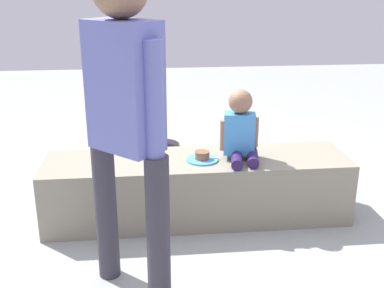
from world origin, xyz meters
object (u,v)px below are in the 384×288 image
water_bottle_near_gift (270,168)px  cake_plate (202,157)px  child_seated (241,129)px  cake_box_white (243,147)px  handbag_black_leather (81,174)px  gift_bag (115,153)px  party_cup_red (235,163)px  adult_standing (126,108)px  water_bottle_far_side (157,175)px

water_bottle_near_gift → cake_plate: bearing=-136.2°
child_seated → cake_box_white: 1.45m
handbag_black_leather → gift_bag: bearing=53.5°
party_cup_red → handbag_black_leather: handbag_black_leather is taller
adult_standing → cake_plate: adult_standing is taller
water_bottle_near_gift → gift_bag: bearing=163.4°
adult_standing → child_seated: bearing=45.8°
water_bottle_near_gift → party_cup_red: water_bottle_near_gift is taller
water_bottle_near_gift → water_bottle_far_side: 0.97m
water_bottle_far_side → handbag_black_leather: bearing=172.9°
gift_bag → cake_plate: bearing=-57.5°
cake_box_white → party_cup_red: bearing=-111.8°
child_seated → handbag_black_leather: bearing=150.3°
water_bottle_near_gift → handbag_black_leather: (-1.59, 0.04, 0.00)m
gift_bag → water_bottle_near_gift: size_ratio=1.51×
water_bottle_far_side → handbag_black_leather: size_ratio=0.67×
adult_standing → party_cup_red: 2.12m
adult_standing → cake_plate: (0.47, 0.75, -0.56)m
gift_bag → handbag_black_leather: bearing=-126.5°
cake_plate → gift_bag: 1.27m
cake_box_white → handbag_black_leather: (-1.48, -0.61, 0.04)m
party_cup_red → cake_box_white: bearing=68.2°
child_seated → water_bottle_far_side: size_ratio=2.39×
child_seated → water_bottle_near_gift: size_ratio=2.24×
cake_plate → party_cup_red: size_ratio=2.02×
cake_plate → handbag_black_leather: size_ratio=0.75×
adult_standing → water_bottle_far_side: 1.66m
handbag_black_leather → child_seated: bearing=-29.7°
cake_plate → party_cup_red: 1.08m
water_bottle_near_gift → cake_box_white: size_ratio=0.67×
child_seated → party_cup_red: bearing=80.6°
cake_box_white → water_bottle_far_side: bearing=-141.6°
adult_standing → cake_plate: 1.05m
water_bottle_far_side → party_cup_red: water_bottle_far_side is taller
handbag_black_leather → adult_standing: bearing=-72.7°
cake_plate → water_bottle_near_gift: size_ratio=1.04×
child_seated → cake_plate: size_ratio=2.16×
water_bottle_near_gift → handbag_black_leather: handbag_black_leather is taller
cake_plate → party_cup_red: (0.41, 0.91, -0.41)m
gift_bag → cake_box_white: 1.25m
adult_standing → party_cup_red: adult_standing is taller
cake_plate → water_bottle_near_gift: cake_plate is taller
water_bottle_far_side → cake_box_white: (0.86, 0.69, -0.03)m
child_seated → gift_bag: size_ratio=1.49×
gift_bag → water_bottle_far_side: bearing=-50.4°
adult_standing → cake_plate: size_ratio=7.61×
adult_standing → gift_bag: (-0.18, 1.79, -0.88)m
water_bottle_far_side → child_seated: bearing=-46.8°
water_bottle_near_gift → cake_box_white: (-0.10, 0.65, -0.03)m
cake_plate → water_bottle_near_gift: bearing=43.8°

